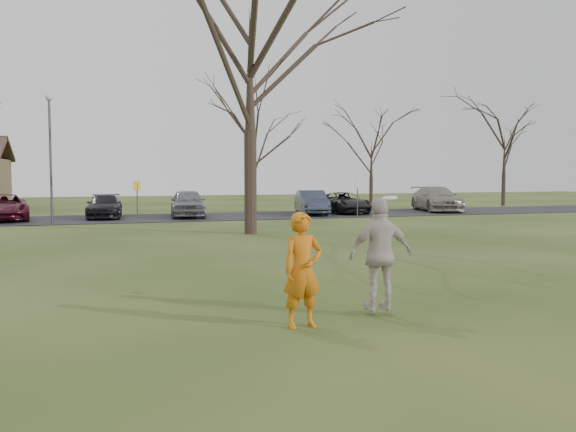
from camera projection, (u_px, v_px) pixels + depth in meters
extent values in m
plane|color=#1E380F|center=(365.00, 325.00, 9.65)|extent=(120.00, 120.00, 0.00)
cube|color=black|center=(171.00, 218.00, 33.34)|extent=(62.00, 6.50, 0.04)
imported|color=#CA6710|center=(303.00, 270.00, 9.46)|extent=(0.71, 0.51, 1.84)
imported|color=#4C1220|center=(5.00, 207.00, 30.94)|extent=(2.86, 5.12, 1.35)
imported|color=black|center=(105.00, 206.00, 32.73)|extent=(2.10, 4.54, 1.28)
imported|color=slate|center=(188.00, 203.00, 33.50)|extent=(2.33, 4.75, 1.56)
imported|color=#323A4C|center=(312.00, 202.00, 35.53)|extent=(2.29, 4.55, 1.43)
imported|color=black|center=(344.00, 203.00, 36.73)|extent=(2.18, 4.64, 1.28)
imported|color=gray|center=(437.00, 199.00, 38.89)|extent=(3.45, 5.84, 1.59)
imported|color=beige|center=(381.00, 254.00, 10.22)|extent=(1.16, 0.53, 1.93)
cylinder|color=white|center=(390.00, 198.00, 10.46)|extent=(0.27, 0.27, 0.07)
cylinder|color=#47474C|center=(51.00, 162.00, 28.90)|extent=(0.12, 0.12, 6.00)
sphere|color=beige|center=(49.00, 97.00, 28.68)|extent=(0.34, 0.34, 0.34)
cylinder|color=#47474C|center=(137.00, 203.00, 29.81)|extent=(0.06, 0.06, 2.00)
cube|color=yellow|center=(137.00, 186.00, 29.75)|extent=(0.35, 0.35, 0.45)
cylinder|color=#47474C|center=(357.00, 200.00, 33.54)|extent=(0.06, 0.06, 2.00)
cube|color=silver|center=(357.00, 185.00, 33.48)|extent=(0.35, 0.35, 0.45)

